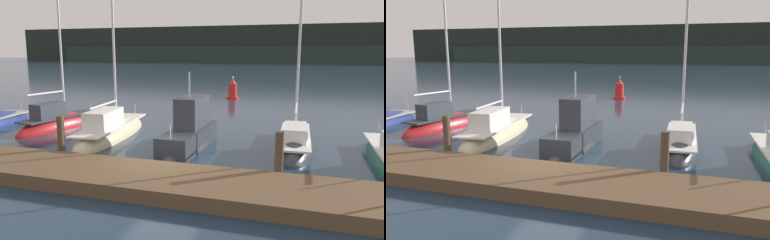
# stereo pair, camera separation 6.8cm
# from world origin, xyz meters

# --- Properties ---
(ground_plane) EXTENTS (400.00, 400.00, 0.00)m
(ground_plane) POSITION_xyz_m (0.00, 0.00, 0.00)
(ground_plane) COLOR #1E3347
(dock) EXTENTS (33.32, 2.80, 0.45)m
(dock) POSITION_xyz_m (0.00, -1.63, 0.23)
(dock) COLOR brown
(dock) RESTS_ON ground
(mooring_pile_1) EXTENTS (0.28, 0.28, 1.78)m
(mooring_pile_1) POSITION_xyz_m (-4.19, 0.02, 0.89)
(mooring_pile_1) COLOR #4C3D2D
(mooring_pile_1) RESTS_ON ground
(mooring_pile_2) EXTENTS (0.28, 0.28, 1.72)m
(mooring_pile_2) POSITION_xyz_m (4.19, 0.02, 0.86)
(mooring_pile_2) COLOR #4C3D2D
(mooring_pile_2) RESTS_ON ground
(sailboat_berth_2) EXTENTS (2.24, 5.84, 9.65)m
(sailboat_berth_2) POSITION_xyz_m (-8.29, 5.15, 0.15)
(sailboat_berth_2) COLOR red
(sailboat_berth_2) RESTS_ON ground
(sailboat_berth_3) EXTENTS (2.72, 7.82, 9.85)m
(sailboat_berth_3) POSITION_xyz_m (-4.43, 4.27, 0.14)
(sailboat_berth_3) COLOR beige
(sailboat_berth_3) RESTS_ON ground
(motorboat_berth_4) EXTENTS (1.51, 5.12, 3.94)m
(motorboat_berth_4) POSITION_xyz_m (-0.02, 3.45, 0.43)
(motorboat_berth_4) COLOR #2D3338
(motorboat_berth_4) RESTS_ON ground
(sailboat_berth_5) EXTENTS (1.80, 7.06, 9.66)m
(sailboat_berth_5) POSITION_xyz_m (4.45, 5.04, 0.10)
(sailboat_berth_5) COLOR #2D3338
(sailboat_berth_5) RESTS_ON ground
(channel_buoy) EXTENTS (1.14, 1.14, 2.00)m
(channel_buoy) POSITION_xyz_m (-1.86, 21.49, 0.75)
(channel_buoy) COLOR red
(channel_buoy) RESTS_ON ground
(hillside_backdrop) EXTENTS (240.00, 23.00, 13.81)m
(hillside_backdrop) POSITION_xyz_m (-3.00, 135.86, 6.36)
(hillside_backdrop) COLOR #1E2823
(hillside_backdrop) RESTS_ON ground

